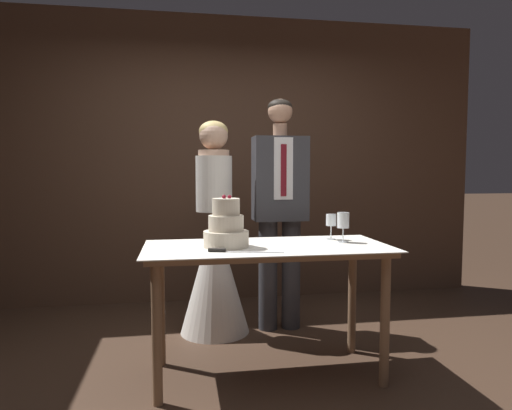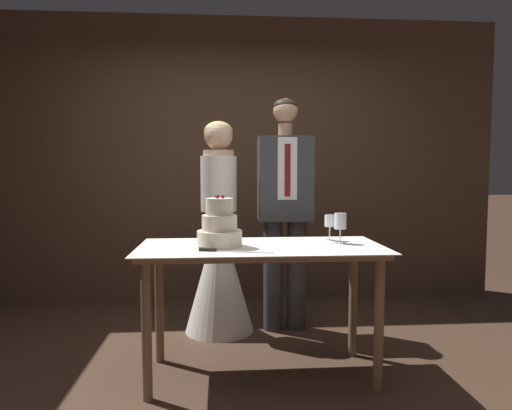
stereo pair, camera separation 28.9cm
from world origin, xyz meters
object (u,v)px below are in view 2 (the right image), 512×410
at_px(wine_glass_middle, 340,223).
at_px(groom, 285,204).
at_px(wine_glass_near, 330,222).
at_px(bride, 219,254).
at_px(cake_table, 261,262).
at_px(tiered_cake, 220,228).
at_px(cake_knife, 221,250).

xyz_separation_m(wine_glass_middle, groom, (-0.24, 0.77, 0.07)).
xyz_separation_m(wine_glass_near, bride, (-0.73, 0.64, -0.32)).
bearing_deg(wine_glass_middle, wine_glass_near, 106.26).
height_order(cake_table, tiered_cake, tiered_cake).
height_order(wine_glass_middle, groom, groom).
xyz_separation_m(tiered_cake, cake_knife, (0.01, -0.18, -0.11)).
distance_m(cake_table, groom, 0.91).
bearing_deg(cake_table, cake_knife, -142.52).
distance_m(wine_glass_near, bride, 1.02).
relative_size(cake_table, tiered_cake, 4.74).
relative_size(tiered_cake, wine_glass_near, 1.85).
relative_size(cake_table, wine_glass_middle, 7.75).
bearing_deg(wine_glass_near, groom, 107.72).
xyz_separation_m(cake_table, groom, (0.26, 0.82, 0.30)).
relative_size(wine_glass_near, wine_glass_middle, 0.88).
height_order(wine_glass_middle, bride, bride).
height_order(cake_table, cake_knife, cake_knife).
distance_m(cake_table, cake_knife, 0.32).
bearing_deg(bride, cake_knife, -88.96).
height_order(cake_table, wine_glass_near, wine_glass_near).
bearing_deg(cake_table, bride, 107.62).
xyz_separation_m(wine_glass_near, wine_glass_middle, (0.04, -0.13, 0.01)).
distance_m(cake_knife, bride, 1.03).
relative_size(cake_knife, wine_glass_near, 2.48).
bearing_deg(tiered_cake, wine_glass_near, 14.33).
bearing_deg(tiered_cake, cake_knife, -86.91).
relative_size(cake_knife, groom, 0.23).
distance_m(tiered_cake, groom, 0.98).
relative_size(tiered_cake, wine_glass_middle, 1.63).
height_order(tiered_cake, wine_glass_middle, tiered_cake).
height_order(tiered_cake, groom, groom).
height_order(cake_table, bride, bride).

